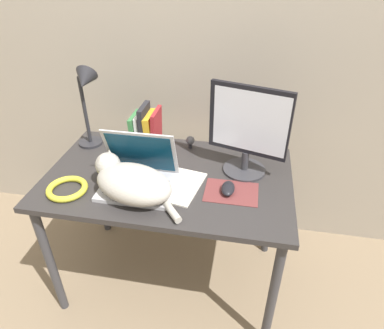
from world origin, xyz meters
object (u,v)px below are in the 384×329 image
computer_mouse (228,188)px  book_row (147,130)px  notepad (181,186)px  webcam (190,141)px  external_monitor (248,130)px  cat (131,182)px  desk_lamp (86,94)px  laptop (139,176)px  cable_coil (67,189)px

computer_mouse → book_row: book_row is taller
notepad → webcam: webcam is taller
external_monitor → notepad: external_monitor is taller
cat → desk_lamp: 0.56m
cat → external_monitor: external_monitor is taller
desk_lamp → webcam: bearing=9.0°
cat → book_row: (-0.06, 0.43, 0.03)m
laptop → external_monitor: (0.48, 0.21, 0.18)m
external_monitor → computer_mouse: (-0.06, -0.19, -0.21)m
external_monitor → cable_coil: (-0.79, -0.32, -0.21)m
cat → cable_coil: size_ratio=2.40×
external_monitor → cable_coil: bearing=-158.1°
external_monitor → cable_coil: external_monitor is taller
laptop → cat: size_ratio=0.75×
cat → computer_mouse: bearing=13.9°
external_monitor → webcam: size_ratio=6.13×
cable_coil → webcam: 0.68m
external_monitor → computer_mouse: 0.29m
computer_mouse → desk_lamp: desk_lamp is taller
book_row → notepad: book_row is taller
desk_lamp → cable_coil: 0.50m
laptop → desk_lamp: size_ratio=0.73×
external_monitor → notepad: size_ratio=1.50×
external_monitor → desk_lamp: (-0.83, 0.09, 0.08)m
desk_lamp → notepad: size_ratio=1.56×
laptop → computer_mouse: bearing=2.9°
cable_coil → webcam: (0.48, 0.49, 0.03)m
laptop → cat: laptop is taller
computer_mouse → desk_lamp: bearing=160.3°
computer_mouse → book_row: size_ratio=0.44×
computer_mouse → book_row: (-0.48, 0.33, 0.09)m
cat → desk_lamp: size_ratio=0.98×
desk_lamp → webcam: (0.53, 0.08, -0.26)m
external_monitor → webcam: (-0.31, 0.17, -0.18)m
laptop → desk_lamp: 0.53m
notepad → webcam: (-0.03, 0.36, 0.04)m
computer_mouse → webcam: (-0.24, 0.36, 0.02)m
external_monitor → cat: bearing=-148.8°
desk_lamp → notepad: 0.69m
laptop → computer_mouse: (0.41, 0.02, -0.03)m
desk_lamp → webcam: 0.59m
laptop → external_monitor: external_monitor is taller
laptop → cable_coil: 0.33m
computer_mouse → desk_lamp: (-0.77, 0.28, 0.29)m
computer_mouse → notepad: 0.22m
laptop → desk_lamp: bearing=140.1°
laptop → cable_coil: bearing=-161.1°
cat → notepad: 0.24m
cat → notepad: bearing=27.0°
webcam → laptop: bearing=-114.3°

